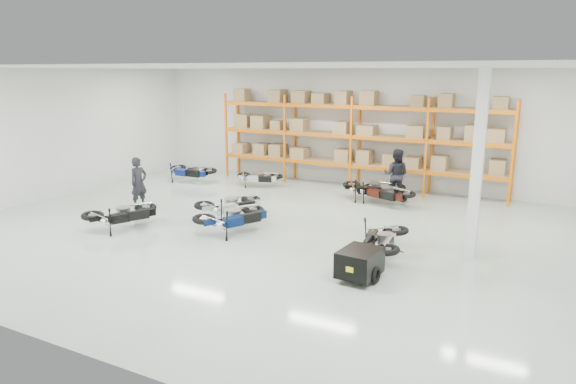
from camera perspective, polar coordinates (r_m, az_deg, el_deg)
The scene contains 14 objects.
room at distance 13.94m, azimuth -1.69°, elevation 4.39°, with size 18.00×18.00×18.00m.
pallet_rack at distance 19.78m, azimuth 7.49°, elevation 6.95°, with size 11.28×0.98×3.62m.
structural_column at distance 12.80m, azimuth 20.30°, elevation 2.77°, with size 0.25×0.25×4.50m, color white.
moto_blue_centre at distance 14.29m, azimuth -6.07°, elevation -2.29°, with size 0.85×1.91×1.17m, color #07184A, non-canonical shape.
moto_silver_left at distance 15.67m, azimuth -6.38°, elevation -0.99°, with size 0.82×1.84×1.13m, color #ACAFB3, non-canonical shape.
moto_black_far_left at distance 15.32m, azimuth -17.93°, elevation -1.90°, with size 0.82×1.84×1.13m, color black, non-canonical shape.
moto_touring_right at distance 12.59m, azimuth 10.45°, elevation -4.72°, with size 0.82×1.84×1.12m, color black, non-canonical shape.
trailer at distance 11.21m, azimuth 7.98°, elevation -7.80°, with size 0.86×1.64×0.68m.
moto_back_a at distance 21.19m, azimuth -10.86°, elevation 2.65°, with size 0.84×1.89×1.15m, color navy, non-canonical shape.
moto_back_b at distance 20.01m, azimuth -3.28°, elevation 1.95°, with size 0.69×1.56×0.95m, color silver, non-canonical shape.
moto_back_c at distance 17.98m, azimuth 9.43°, elevation 0.81°, with size 0.84×1.88×1.15m, color black, non-canonical shape.
moto_back_d at distance 17.55m, azimuth 10.68°, elevation 0.36°, with size 0.79×1.79×1.09m, color #3B110B, non-canonical shape.
person_left at distance 17.39m, azimuth -16.25°, elevation 0.95°, with size 0.62×0.41×1.70m, color black.
person_back at distance 18.15m, azimuth 11.90°, elevation 1.88°, with size 0.88×0.68×1.81m, color black.
Camera 1 is at (6.70, -12.03, 4.41)m, focal length 32.00 mm.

